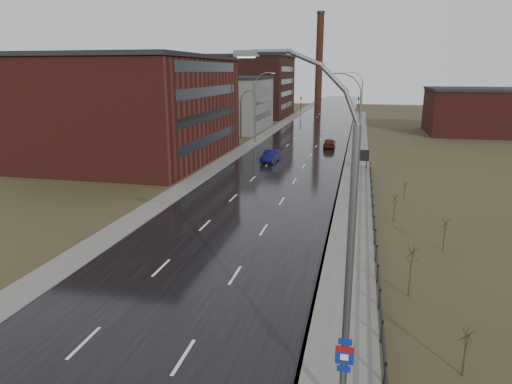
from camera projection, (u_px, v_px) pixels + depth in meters
The scene contains 24 objects.
road at pixel (302, 146), 72.08m from camera, with size 14.00×300.00×0.06m, color black.
sidewalk_right at pixel (354, 186), 46.66m from camera, with size 3.20×180.00×0.18m, color #595651.
curb_right at pixel (339, 185), 46.98m from camera, with size 0.16×180.00×0.18m, color slate.
sidewalk_left at pixel (251, 144), 73.84m from camera, with size 2.40×260.00×0.12m, color #595651.
warehouse_near at pixel (132, 108), 60.74m from camera, with size 22.44×28.56×13.50m.
warehouse_mid at pixel (225, 103), 91.57m from camera, with size 16.32×20.40×10.50m.
warehouse_far at pixel (239, 86), 120.28m from camera, with size 26.52×24.48×15.50m.
building_right at pixel (479, 111), 85.20m from camera, with size 18.36×16.32×8.50m.
smokestack at pixel (319, 59), 154.21m from camera, with size 2.70×2.70×30.70m.
streetlight_main at pixel (339, 252), 14.05m from camera, with size 3.91×0.29×12.11m.
streetlight_right_mid at pixel (356, 129), 46.15m from camera, with size 3.36×0.28×11.35m.
streetlight_left at pixel (257, 107), 74.13m from camera, with size 3.36×0.28×11.35m.
streetlight_right_far at pixel (360, 99), 97.03m from camera, with size 3.36×0.28×11.35m.
guardrail at pixel (376, 238), 30.41m from camera, with size 0.10×53.05×1.10m.
shrub_b at pixel (465, 351), 17.50m from camera, with size 0.48×0.51×2.02m.
shrub_c at pixel (411, 270), 23.61m from camera, with size 0.67×0.71×2.87m.
shrub_d at pixel (445, 234), 29.68m from camera, with size 0.54×0.56×2.25m.
shrub_e at pixel (394, 208), 35.58m from camera, with size 0.53×0.55×2.21m.
shrub_f at pixel (405, 190), 42.00m from camera, with size 0.40×0.42×1.65m.
billboard at pixel (361, 156), 54.58m from camera, with size 2.01×0.17×2.41m.
traffic_light_left at pixel (301, 96), 129.17m from camera, with size 0.58×2.73×5.30m.
traffic_light_right at pixel (359, 97), 125.72m from camera, with size 0.58×2.73×5.30m.
car_near at pixel (271, 157), 59.12m from camera, with size 1.60×4.57×1.51m, color #0B0B38.
car_far at pixel (329, 143), 70.07m from camera, with size 1.77×4.39×1.50m, color #46180B.
Camera 1 is at (8.88, -11.35, 11.47)m, focal length 32.00 mm.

